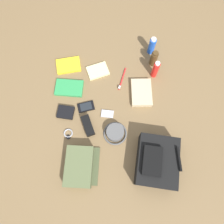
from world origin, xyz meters
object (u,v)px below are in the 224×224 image
deodorant_spray (152,46)px  travel_guidebook (69,88)px  cologne_bottle (154,58)px  toothbrush (122,80)px  sunscreen_spray (155,69)px  media_player (107,114)px  notepad (98,71)px  paperback_novel (68,65)px  folded_towel (141,93)px  sunglasses_case (88,126)px  cell_phone (86,107)px  wallet (66,112)px  toiletry_pouch (80,167)px  backpack (157,162)px  wristwatch (68,134)px  bucket_hat (115,133)px

deodorant_spray → travel_guidebook: size_ratio=0.73×
cologne_bottle → toothbrush: 0.27m
sunscreen_spray → media_player: bearing=-51.6°
toothbrush → notepad: 0.19m
notepad → paperback_novel: bearing=-120.9°
paperback_novel → folded_towel: bearing=63.7°
sunglasses_case → cell_phone: bearing=167.3°
folded_towel → deodorant_spray: bearing=162.8°
wallet → paperback_novel: bearing=-171.0°
toiletry_pouch → wallet: size_ratio=2.41×
backpack → toothbrush: backpack is taller
wristwatch → sunglasses_case: (-0.04, 0.13, 0.01)m
cell_phone → sunglasses_case: size_ratio=0.88×
deodorant_spray → travel_guidebook: deodorant_spray is taller
toiletry_pouch → wristwatch: toiletry_pouch is taller
sunscreen_spray → cell_phone: 0.55m
travel_guidebook → paperback_novel: bearing=-178.4°
media_player → wristwatch: 0.29m
travel_guidebook → folded_towel: 0.51m
toiletry_pouch → folded_towel: 0.65m
deodorant_spray → sunscreen_spray: (0.20, -0.00, 0.01)m
toiletry_pouch → sunscreen_spray: sunscreen_spray is taller
deodorant_spray → travel_guidebook: bearing=-66.4°
backpack → toiletry_pouch: size_ratio=1.32×
media_player → wallet: size_ratio=0.84×
cologne_bottle → sunglasses_case: (0.46, -0.49, -0.05)m
travel_guidebook → toothbrush: (-0.04, 0.38, -0.00)m
cell_phone → cologne_bottle: bearing=122.3°
sunscreen_spray → backpack: bearing=-6.2°
wallet → media_player: bearing=96.5°
media_player → folded_towel: (-0.14, 0.25, 0.01)m
sunscreen_spray → folded_towel: bearing=-36.4°
sunscreen_spray → media_player: (0.28, -0.35, -0.07)m
toothbrush → sunglasses_case: sunglasses_case is taller
deodorant_spray → wristwatch: deodorant_spray is taller
bucket_hat → cell_phone: bucket_hat is taller
cologne_bottle → folded_towel: (0.24, -0.11, -0.05)m
toothbrush → wristwatch: bearing=-46.0°
folded_towel → sunglasses_case: 0.44m
toiletry_pouch → toothbrush: bearing=152.5°
cologne_bottle → notepad: 0.41m
deodorant_spray → sunglasses_case: 0.74m
paperback_novel → travel_guidebook: same height
wristwatch → deodorant_spray: bearing=134.1°
paperback_novel → sunglasses_case: sunglasses_case is taller
toiletry_pouch → deodorant_spray: size_ratio=1.71×
cell_phone → notepad: bearing=161.3°
deodorant_spray → notepad: deodorant_spray is taller
wallet → notepad: (-0.31, 0.23, -0.00)m
sunscreen_spray → travel_guidebook: sunscreen_spray is taller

